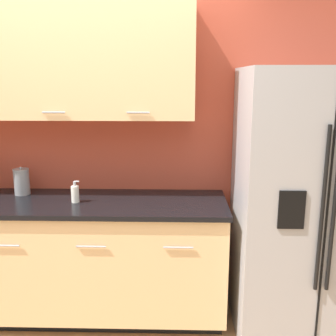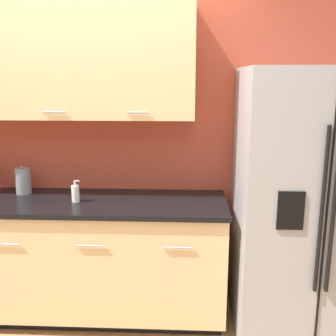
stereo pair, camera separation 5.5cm
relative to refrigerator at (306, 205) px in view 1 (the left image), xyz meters
The scene contains 5 objects.
wall_back 1.78m from the refrigerator, 167.38° to the left, with size 10.00×0.39×2.60m.
counter_unit 1.83m from the refrigerator, behind, with size 2.45×0.64×0.93m.
refrigerator is the anchor object (origin of this frame).
soap_dispenser 1.65m from the refrigerator, behind, with size 0.06×0.06×0.16m.
steel_canister 2.12m from the refrigerator, behind, with size 0.12×0.12×0.22m.
Camera 1 is at (0.71, -1.75, 1.81)m, focal length 42.00 mm.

